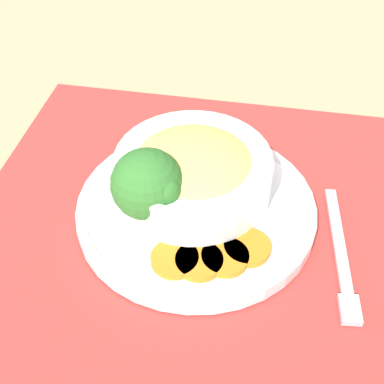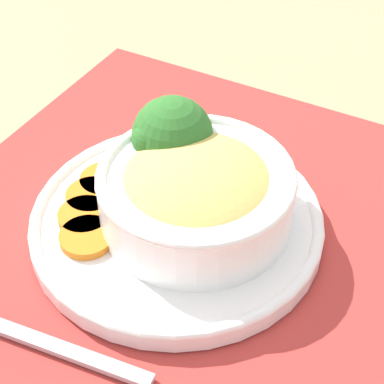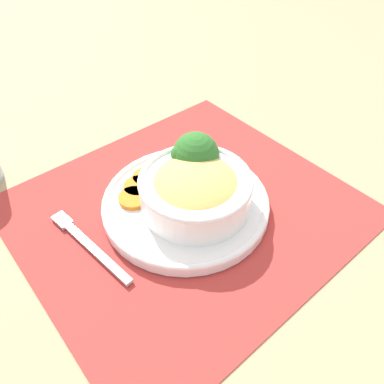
{
  "view_description": "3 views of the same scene",
  "coord_description": "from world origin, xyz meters",
  "views": [
    {
      "loc": [
        -0.11,
        0.41,
        0.45
      ],
      "look_at": [
        0.0,
        0.0,
        0.04
      ],
      "focal_mm": 50.0,
      "sensor_mm": 36.0,
      "label": 1
    },
    {
      "loc": [
        -0.34,
        -0.24,
        0.44
      ],
      "look_at": [
        0.01,
        -0.01,
        0.05
      ],
      "focal_mm": 60.0,
      "sensor_mm": 36.0,
      "label": 2
    },
    {
      "loc": [
        -0.24,
        -0.35,
        0.45
      ],
      "look_at": [
        -0.0,
        -0.02,
        0.05
      ],
      "focal_mm": 35.0,
      "sensor_mm": 36.0,
      "label": 3
    }
  ],
  "objects": [
    {
      "name": "ground_plane",
      "position": [
        0.0,
        0.0,
        0.0
      ],
      "size": [
        4.0,
        4.0,
        0.0
      ],
      "primitive_type": "plane",
      "color": "tan"
    },
    {
      "name": "placemat",
      "position": [
        0.0,
        0.0,
        0.0
      ],
      "size": [
        0.55,
        0.51,
        0.0
      ],
      "color": "#B2332D",
      "rests_on": "ground_plane"
    },
    {
      "name": "plate",
      "position": [
        0.0,
        0.0,
        0.02
      ],
      "size": [
        0.27,
        0.27,
        0.02
      ],
      "color": "white",
      "rests_on": "placemat"
    },
    {
      "name": "bowl",
      "position": [
        0.01,
        -0.02,
        0.05
      ],
      "size": [
        0.18,
        0.18,
        0.07
      ],
      "color": "white",
      "rests_on": "plate"
    },
    {
      "name": "broccoli_floret",
      "position": [
        0.04,
        0.03,
        0.07
      ],
      "size": [
        0.08,
        0.08,
        0.09
      ],
      "color": "#84AD5B",
      "rests_on": "plate"
    },
    {
      "name": "carrot_slice_near",
      "position": [
        0.0,
        0.08,
        0.02
      ],
      "size": [
        0.05,
        0.05,
        0.01
      ],
      "color": "orange",
      "rests_on": "plate"
    },
    {
      "name": "carrot_slice_middle",
      "position": [
        -0.02,
        0.08,
        0.02
      ],
      "size": [
        0.05,
        0.05,
        0.01
      ],
      "color": "orange",
      "rests_on": "plate"
    },
    {
      "name": "carrot_slice_far",
      "position": [
        -0.05,
        0.07,
        0.02
      ],
      "size": [
        0.05,
        0.05,
        0.01
      ],
      "color": "orange",
      "rests_on": "plate"
    },
    {
      "name": "carrot_slice_extra",
      "position": [
        -0.07,
        0.05,
        0.02
      ],
      "size": [
        0.05,
        0.05,
        0.01
      ],
      "color": "orange",
      "rests_on": "plate"
    },
    {
      "name": "fork",
      "position": [
        -0.17,
        0.03,
        0.01
      ],
      "size": [
        0.05,
        0.18,
        0.01
      ],
      "rotation": [
        0.0,
        0.0,
        0.2
      ],
      "color": "#B7B7BC",
      "rests_on": "placemat"
    }
  ]
}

